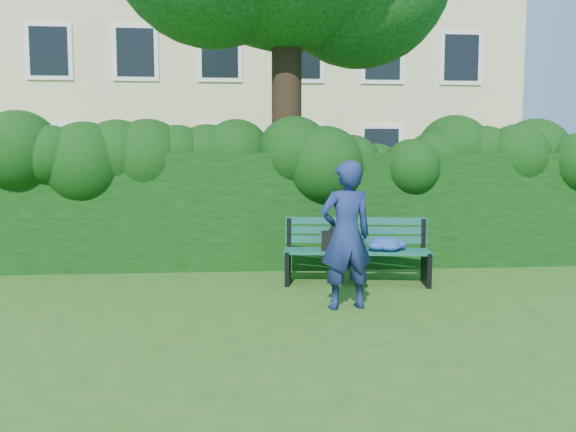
{
  "coord_description": "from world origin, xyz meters",
  "views": [
    {
      "loc": [
        -0.61,
        -6.74,
        1.65
      ],
      "look_at": [
        0.0,
        0.6,
        0.95
      ],
      "focal_mm": 35.0,
      "sensor_mm": 36.0,
      "label": 1
    }
  ],
  "objects": [
    {
      "name": "ground",
      "position": [
        0.0,
        0.0,
        0.0
      ],
      "size": [
        80.0,
        80.0,
        0.0
      ],
      "primitive_type": "plane",
      "color": "#27581A",
      "rests_on": "ground"
    },
    {
      "name": "man_reading",
      "position": [
        0.56,
        -0.56,
        0.84
      ],
      "size": [
        0.67,
        0.51,
        1.68
      ],
      "primitive_type": "imported",
      "rotation": [
        0.0,
        0.0,
        3.33
      ],
      "color": "navy",
      "rests_on": "ground"
    },
    {
      "name": "hedge",
      "position": [
        0.0,
        2.2,
        0.9
      ],
      "size": [
        10.0,
        1.0,
        1.8
      ],
      "color": "black",
      "rests_on": "ground"
    },
    {
      "name": "park_bench",
      "position": [
        0.99,
        0.72,
        0.5
      ],
      "size": [
        2.03,
        0.83,
        0.89
      ],
      "rotation": [
        0.0,
        0.0,
        -0.14
      ],
      "color": "#0D4335",
      "rests_on": "ground"
    },
    {
      "name": "apartment_building",
      "position": [
        -0.0,
        13.99,
        6.0
      ],
      "size": [
        16.0,
        8.08,
        12.0
      ],
      "color": "beige",
      "rests_on": "ground"
    }
  ]
}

